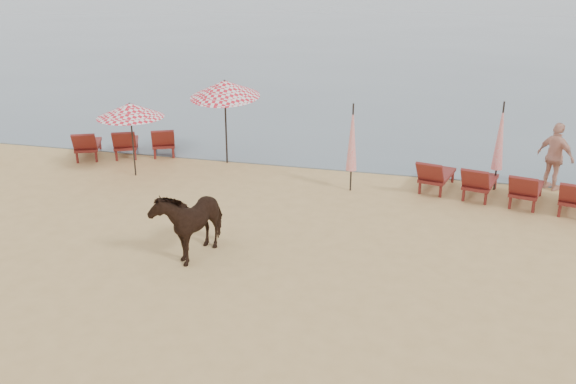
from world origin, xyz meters
The scene contains 10 objects.
ground centered at (0.00, 0.00, 0.00)m, with size 120.00×120.00×0.00m, color tan.
sea centered at (0.00, 80.00, 0.00)m, with size 160.00×140.00×0.06m, color #51606B.
lounger_cluster_left centered at (-6.62, 9.73, 0.47)m, with size 3.59×2.96×0.68m.
lounger_cluster_right centered at (4.92, 8.56, 0.47)m, with size 4.58×2.73×0.68m.
umbrella_open_left_a centered at (-5.47, 8.09, 1.97)m, with size 1.93×1.93×2.19m.
umbrella_open_left_b centered at (-3.24, 9.92, 2.35)m, with size 2.13×2.17×2.72m.
umbrella_closed_left centered at (0.92, 8.41, 1.51)m, with size 0.30×0.30×2.46m.
umbrella_closed_right centered at (4.80, 9.45, 1.54)m, with size 0.30×0.30×2.50m.
cow centered at (-1.83, 3.61, 0.79)m, with size 0.86×1.88×1.59m, color black.
beachgoer_right_b centered at (6.34, 9.90, 0.95)m, with size 1.11×0.46×1.90m, color #DBA289.
Camera 1 is at (3.40, -8.23, 6.22)m, focal length 40.00 mm.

